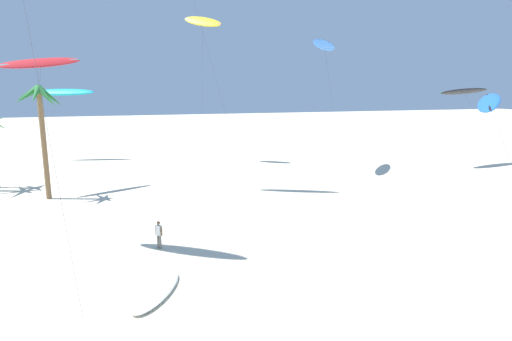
# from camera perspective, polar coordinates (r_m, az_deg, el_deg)

# --- Properties ---
(palm_tree_3) EXTENTS (3.93, 4.25, 9.70)m
(palm_tree_3) POSITION_cam_1_polar(r_m,az_deg,el_deg) (39.86, -27.00, 7.42)
(palm_tree_3) COLOR olive
(palm_tree_3) RESTS_ON ground
(flying_kite_0) EXTENTS (4.84, 7.52, 18.47)m
(flying_kite_0) POSITION_cam_1_polar(r_m,az_deg,el_deg) (54.99, -7.17, 19.23)
(flying_kite_0) COLOR yellow
(flying_kite_0) RESTS_ON ground
(flying_kite_2) EXTENTS (5.32, 8.27, 9.44)m
(flying_kite_2) POSITION_cam_1_polar(r_m,az_deg,el_deg) (30.73, 28.79, 8.04)
(flying_kite_2) COLOR blue
(flying_kite_2) RESTS_ON ground
(flying_kite_4) EXTENTS (6.87, 5.90, 12.53)m
(flying_kite_4) POSITION_cam_1_polar(r_m,az_deg,el_deg) (42.99, -26.96, 12.78)
(flying_kite_4) COLOR red
(flying_kite_4) RESTS_ON ground
(flying_kite_5) EXTENTS (6.21, 7.66, 14.70)m
(flying_kite_5) POSITION_cam_1_polar(r_m,az_deg,el_deg) (49.86, 9.19, 16.26)
(flying_kite_5) COLOR blue
(flying_kite_5) RESTS_ON ground
(flying_kite_6) EXTENTS (8.23, 9.21, 9.65)m
(flying_kite_6) POSITION_cam_1_polar(r_m,az_deg,el_deg) (57.25, 26.20, 9.53)
(flying_kite_6) COLOR black
(flying_kite_6) RESTS_ON ground
(flying_kite_7) EXTENTS (8.18, 9.40, 9.45)m
(flying_kite_7) POSITION_cam_1_polar(r_m,az_deg,el_deg) (61.17, -24.57, 9.55)
(flying_kite_7) COLOR #19B2B7
(flying_kite_7) RESTS_ON ground
(grounded_kite_0) EXTENTS (3.30, 4.70, 0.28)m
(grounded_kite_0) POSITION_cam_1_polar(r_m,az_deg,el_deg) (21.17, -13.26, -15.40)
(grounded_kite_0) COLOR white
(grounded_kite_0) RESTS_ON ground
(person_foreground_walker) EXTENTS (0.40, 0.37, 1.69)m
(person_foreground_walker) POSITION_cam_1_polar(r_m,az_deg,el_deg) (26.18, -12.92, -8.26)
(person_foreground_walker) COLOR slate
(person_foreground_walker) RESTS_ON ground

